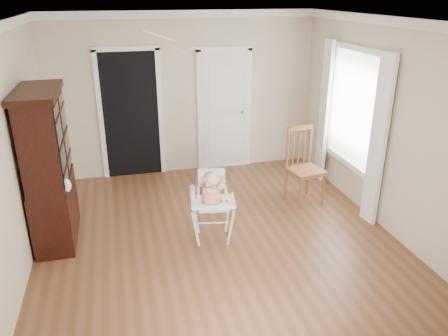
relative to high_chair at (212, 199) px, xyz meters
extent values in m
plane|color=brown|center=(0.06, -0.06, -0.57)|extent=(5.00, 5.00, 0.00)
plane|color=white|center=(0.06, -0.06, 2.13)|extent=(5.00, 5.00, 0.00)
plane|color=beige|center=(0.06, 2.44, 0.78)|extent=(4.50, 0.00, 4.50)
plane|color=beige|center=(-2.19, -0.06, 0.78)|extent=(0.00, 5.00, 5.00)
plane|color=beige|center=(2.31, -0.06, 0.78)|extent=(0.00, 5.00, 5.00)
cube|color=black|center=(-0.84, 2.42, 0.48)|extent=(0.90, 0.03, 2.10)
cube|color=white|center=(-1.33, 2.42, 0.48)|extent=(0.08, 0.05, 2.18)
cube|color=white|center=(-0.35, 2.42, 0.48)|extent=(0.08, 0.05, 2.18)
cube|color=white|center=(-0.84, 2.42, 1.57)|extent=(1.06, 0.05, 0.08)
cube|color=white|center=(0.76, 2.41, 0.45)|extent=(0.80, 0.05, 2.05)
cube|color=white|center=(0.32, 2.42, 0.45)|extent=(0.08, 0.05, 2.13)
cube|color=white|center=(1.20, 2.42, 0.45)|extent=(0.08, 0.05, 2.13)
sphere|color=gold|center=(1.08, 2.38, 0.43)|extent=(0.06, 0.06, 0.06)
cube|color=white|center=(2.29, 0.74, 0.83)|extent=(0.02, 1.20, 1.60)
cube|color=white|center=(2.27, 0.74, 1.67)|extent=(0.06, 1.36, 0.08)
cube|color=white|center=(2.21, -0.04, 0.58)|extent=(0.08, 0.28, 2.30)
cube|color=white|center=(2.21, 1.52, 0.58)|extent=(0.08, 0.28, 2.30)
cylinder|color=white|center=(-0.25, -0.15, -0.33)|extent=(0.12, 0.10, 0.54)
cylinder|color=white|center=(0.18, -0.23, -0.33)|extent=(0.10, 0.12, 0.54)
cylinder|color=white|center=(-0.18, 0.24, -0.33)|extent=(0.10, 0.12, 0.54)
cylinder|color=white|center=(0.25, 0.16, -0.33)|extent=(0.12, 0.10, 0.54)
cylinder|color=white|center=(-0.01, -0.04, -0.32)|extent=(0.41, 0.09, 0.02)
cube|color=beige|center=(0.00, 0.01, -0.08)|extent=(0.39, 0.38, 0.07)
cube|color=beige|center=(-0.17, 0.03, 0.03)|extent=(0.09, 0.31, 0.16)
cube|color=beige|center=(0.17, -0.02, 0.03)|extent=(0.09, 0.31, 0.16)
cube|color=beige|center=(0.03, 0.16, 0.14)|extent=(0.35, 0.11, 0.40)
cube|color=white|center=(-0.04, -0.21, 0.06)|extent=(0.56, 0.44, 0.03)
cube|color=white|center=(-0.07, -0.38, 0.08)|extent=(0.50, 0.11, 0.04)
ellipsoid|color=beige|center=(0.01, 0.03, 0.05)|extent=(0.22, 0.18, 0.24)
sphere|color=beige|center=(0.01, 0.03, 0.25)|extent=(0.19, 0.19, 0.17)
sphere|color=red|center=(0.00, -0.02, 0.10)|extent=(0.12, 0.12, 0.12)
sphere|color=red|center=(-0.03, -0.04, 0.21)|extent=(0.06, 0.06, 0.06)
sphere|color=red|center=(0.13, -0.06, 0.24)|extent=(0.06, 0.06, 0.06)
cylinder|color=silver|center=(-0.05, -0.20, 0.08)|extent=(0.28, 0.28, 0.01)
cylinder|color=#DB2644|center=(-0.05, -0.20, 0.14)|extent=(0.21, 0.21, 0.12)
cylinder|color=#F2E08C|center=(-0.04, -0.22, 0.19)|extent=(0.10, 0.10, 0.02)
cylinder|color=pink|center=(-0.25, -0.04, 0.13)|extent=(0.07, 0.07, 0.11)
cylinder|color=#846ABB|center=(-0.25, -0.04, 0.20)|extent=(0.08, 0.08, 0.03)
cone|color=#846ABB|center=(-0.25, -0.04, 0.24)|extent=(0.02, 0.02, 0.04)
cube|color=black|center=(-1.93, 0.51, -0.17)|extent=(0.45, 1.08, 0.81)
cube|color=black|center=(-1.93, 0.51, 0.78)|extent=(0.41, 1.08, 1.08)
cube|color=black|center=(-1.71, 0.24, 0.78)|extent=(0.02, 0.47, 0.95)
cube|color=black|center=(-1.71, 0.78, 0.78)|extent=(0.02, 0.47, 0.95)
cube|color=black|center=(-1.93, 0.51, 1.34)|extent=(0.49, 1.15, 0.07)
ellipsoid|color=white|center=(-1.75, 0.20, 0.28)|extent=(0.18, 0.14, 0.20)
cube|color=brown|center=(1.58, 0.73, -0.08)|extent=(0.54, 0.54, 0.06)
cylinder|color=brown|center=(1.42, 0.49, -0.33)|extent=(0.04, 0.04, 0.50)
cylinder|color=brown|center=(1.81, 0.56, -0.33)|extent=(0.04, 0.04, 0.50)
cylinder|color=brown|center=(1.35, 0.89, -0.33)|extent=(0.04, 0.04, 0.50)
cylinder|color=brown|center=(1.74, 0.96, -0.33)|extent=(0.04, 0.04, 0.50)
cylinder|color=brown|center=(1.35, 0.90, 0.24)|extent=(0.04, 0.04, 0.64)
cylinder|color=brown|center=(1.74, 0.97, 0.24)|extent=(0.04, 0.04, 0.64)
cube|color=brown|center=(1.55, 0.93, 0.53)|extent=(0.42, 0.12, 0.07)
camera|label=1|loc=(-1.05, -4.79, 2.42)|focal=35.00mm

